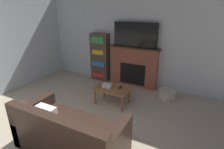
# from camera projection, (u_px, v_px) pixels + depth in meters

# --- Properties ---
(wall_back) EXTENTS (6.58, 0.06, 2.70)m
(wall_back) POSITION_uv_depth(u_px,v_px,m) (131.00, 40.00, 5.16)
(wall_back) COLOR silver
(wall_back) RESTS_ON ground_plane
(wall_side) EXTENTS (0.06, 4.74, 2.70)m
(wall_side) POSITION_uv_depth(u_px,v_px,m) (10.00, 43.00, 4.78)
(wall_side) COLOR silver
(wall_side) RESTS_ON ground_plane
(fireplace) EXTENTS (1.51, 0.28, 1.20)m
(fireplace) POSITION_uv_depth(u_px,v_px,m) (134.00, 67.00, 5.23)
(fireplace) COLOR brown
(fireplace) RESTS_ON ground_plane
(tv) EXTENTS (1.28, 0.03, 0.70)m
(tv) POSITION_uv_depth(u_px,v_px,m) (135.00, 35.00, 4.88)
(tv) COLOR black
(tv) RESTS_ON fireplace
(couch) EXTENTS (1.82, 0.88, 0.84)m
(couch) POSITION_uv_depth(u_px,v_px,m) (69.00, 134.00, 2.87)
(couch) COLOR black
(couch) RESTS_ON ground_plane
(coffee_table) EXTENTS (0.84, 0.57, 0.42)m
(coffee_table) POSITION_uv_depth(u_px,v_px,m) (112.00, 90.00, 4.27)
(coffee_table) COLOR brown
(coffee_table) RESTS_ON ground_plane
(tissue_box) EXTENTS (0.22, 0.12, 0.10)m
(tissue_box) POSITION_uv_depth(u_px,v_px,m) (107.00, 86.00, 4.27)
(tissue_box) COLOR silver
(tissue_box) RESTS_ON coffee_table
(remote_control) EXTENTS (0.04, 0.15, 0.02)m
(remote_control) POSITION_uv_depth(u_px,v_px,m) (120.00, 87.00, 4.27)
(remote_control) COLOR black
(remote_control) RESTS_ON coffee_table
(bookshelf) EXTENTS (0.59, 0.29, 1.52)m
(bookshelf) POSITION_uv_depth(u_px,v_px,m) (100.00, 57.00, 5.65)
(bookshelf) COLOR #4C3D2D
(bookshelf) RESTS_ON ground_plane
(storage_basket) EXTENTS (0.43, 0.43, 0.24)m
(storage_basket) POSITION_uv_depth(u_px,v_px,m) (167.00, 95.00, 4.59)
(storage_basket) COLOR #BCB29E
(storage_basket) RESTS_ON ground_plane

